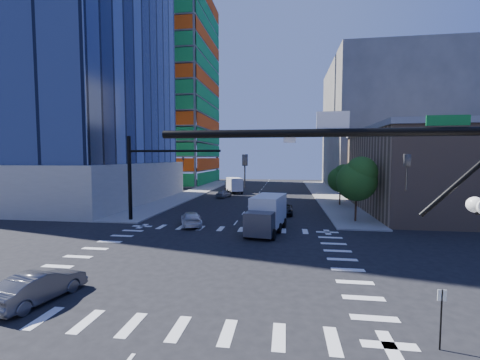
# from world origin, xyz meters

# --- Properties ---
(ground) EXTENTS (160.00, 160.00, 0.00)m
(ground) POSITION_xyz_m (0.00, 0.00, 0.00)
(ground) COLOR black
(ground) RESTS_ON ground
(road_markings) EXTENTS (20.00, 20.00, 0.01)m
(road_markings) POSITION_xyz_m (0.00, 0.00, 0.01)
(road_markings) COLOR silver
(road_markings) RESTS_ON ground
(sidewalk_ne) EXTENTS (5.00, 60.00, 0.15)m
(sidewalk_ne) POSITION_xyz_m (12.50, 40.00, 0.07)
(sidewalk_ne) COLOR gray
(sidewalk_ne) RESTS_ON ground
(sidewalk_nw) EXTENTS (5.00, 60.00, 0.15)m
(sidewalk_nw) POSITION_xyz_m (-12.50, 40.00, 0.07)
(sidewalk_nw) COLOR gray
(sidewalk_nw) RESTS_ON ground
(construction_building) EXTENTS (25.16, 34.50, 70.60)m
(construction_building) POSITION_xyz_m (-27.41, 61.93, 24.61)
(construction_building) COLOR gray
(construction_building) RESTS_ON ground
(commercial_building) EXTENTS (20.50, 22.50, 10.60)m
(commercial_building) POSITION_xyz_m (25.00, 22.00, 5.31)
(commercial_building) COLOR #967557
(commercial_building) RESTS_ON ground
(bg_building_ne) EXTENTS (24.00, 30.00, 28.00)m
(bg_building_ne) POSITION_xyz_m (27.00, 55.00, 14.00)
(bg_building_ne) COLOR #65605B
(bg_building_ne) RESTS_ON ground
(signal_mast_nw) EXTENTS (10.20, 0.40, 9.00)m
(signal_mast_nw) POSITION_xyz_m (-10.00, 11.50, 5.49)
(signal_mast_nw) COLOR black
(signal_mast_nw) RESTS_ON sidewalk_nw
(tree_south) EXTENTS (4.16, 4.16, 6.82)m
(tree_south) POSITION_xyz_m (12.63, 13.90, 4.69)
(tree_south) COLOR #382316
(tree_south) RESTS_ON sidewalk_ne
(tree_north) EXTENTS (3.54, 3.52, 5.78)m
(tree_north) POSITION_xyz_m (12.93, 25.90, 3.99)
(tree_north) COLOR #382316
(tree_north) RESTS_ON sidewalk_ne
(no_parking_sign) EXTENTS (0.30, 0.06, 2.20)m
(no_parking_sign) POSITION_xyz_m (10.70, -9.00, 1.38)
(no_parking_sign) COLOR black
(no_parking_sign) RESTS_ON ground
(car_nb_far) EXTENTS (2.15, 4.62, 1.28)m
(car_nb_far) POSITION_xyz_m (4.92, 17.78, 0.64)
(car_nb_far) COLOR black
(car_nb_far) RESTS_ON ground
(car_sb_near) EXTENTS (3.47, 5.16, 1.39)m
(car_sb_near) POSITION_xyz_m (-4.24, 10.01, 0.69)
(car_sb_near) COLOR silver
(car_sb_near) RESTS_ON ground
(car_sb_mid) EXTENTS (2.35, 4.07, 1.30)m
(car_sb_mid) POSITION_xyz_m (-5.42, 32.86, 0.65)
(car_sb_mid) COLOR #929398
(car_sb_mid) RESTS_ON ground
(car_sb_cross) EXTENTS (2.34, 4.63, 1.46)m
(car_sb_cross) POSITION_xyz_m (-6.39, -7.54, 0.73)
(car_sb_cross) COLOR #49494E
(car_sb_cross) RESTS_ON ground
(box_truck_near) EXTENTS (3.71, 6.66, 3.30)m
(box_truck_near) POSITION_xyz_m (3.43, 7.97, 1.46)
(box_truck_near) COLOR black
(box_truck_near) RESTS_ON ground
(box_truck_far) EXTENTS (4.41, 6.21, 3.00)m
(box_truck_far) POSITION_xyz_m (-4.97, 40.37, 1.33)
(box_truck_far) COLOR black
(box_truck_far) RESTS_ON ground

